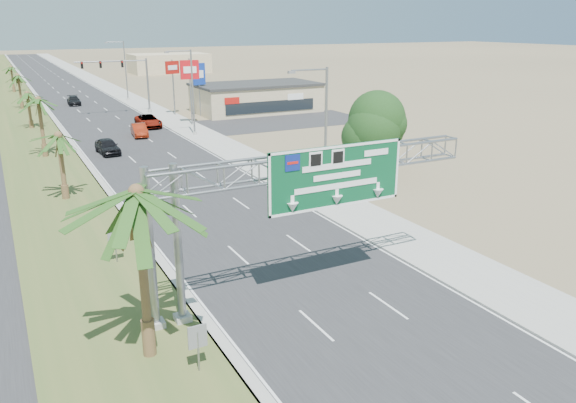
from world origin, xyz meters
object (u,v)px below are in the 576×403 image
at_px(sign_gantry, 303,177).
at_px(pole_sign_red_near, 190,73).
at_px(pole_sign_blue, 199,76).
at_px(pole_sign_red_far, 172,72).
at_px(car_right_lane, 148,121).
at_px(palm_near, 136,193).
at_px(car_left_lane, 108,146).
at_px(signal_mast, 134,81).
at_px(car_far, 74,101).
at_px(store_building, 256,98).
at_px(car_mid_lane, 139,130).

relative_size(sign_gantry, pole_sign_red_near, 1.95).
height_order(pole_sign_blue, pole_sign_red_far, pole_sign_red_far).
height_order(sign_gantry, car_right_lane, sign_gantry).
relative_size(palm_near, car_right_lane, 1.46).
bearing_deg(car_left_lane, signal_mast, 66.74).
distance_m(pole_sign_blue, pole_sign_red_far, 3.99).
relative_size(signal_mast, pole_sign_blue, 1.34).
height_order(car_far, pole_sign_blue, pole_sign_blue).
bearing_deg(car_left_lane, pole_sign_blue, 44.70).
distance_m(sign_gantry, pole_sign_red_far, 59.26).
bearing_deg(car_right_lane, pole_sign_red_near, -10.39).
relative_size(pole_sign_blue, pole_sign_red_far, 0.97).
bearing_deg(store_building, signal_mast, 160.46).
bearing_deg(store_building, car_far, 139.24).
height_order(pole_sign_red_near, pole_sign_blue, pole_sign_red_near).
height_order(car_left_lane, car_right_lane, car_right_lane).
bearing_deg(pole_sign_blue, car_far, 125.29).
height_order(car_left_lane, car_mid_lane, car_left_lane).
height_order(car_right_lane, pole_sign_red_far, pole_sign_red_far).
height_order(signal_mast, car_far, signal_mast).
relative_size(signal_mast, car_left_lane, 2.23).
bearing_deg(pole_sign_blue, pole_sign_red_far, 141.32).
distance_m(palm_near, car_left_lane, 39.62).
bearing_deg(pole_sign_red_far, car_mid_lane, -121.74).
bearing_deg(palm_near, car_mid_lane, 77.05).
xyz_separation_m(sign_gantry, car_right_lane, (5.08, 50.28, -5.26)).
bearing_deg(palm_near, pole_sign_red_near, 69.86).
distance_m(signal_mast, car_mid_lane, 18.27).
xyz_separation_m(store_building, pole_sign_red_near, (-12.47, -6.93, 4.70)).
distance_m(car_right_lane, pole_sign_blue, 11.60).
xyz_separation_m(sign_gantry, store_building, (23.06, 56.07, -4.06)).
relative_size(car_left_lane, car_right_lane, 0.81).
bearing_deg(car_right_lane, store_building, 19.12).
xyz_separation_m(sign_gantry, pole_sign_red_near, (10.59, 49.14, 0.65)).
distance_m(palm_near, signal_mast, 65.60).
bearing_deg(sign_gantry, pole_sign_red_far, 79.32).
relative_size(signal_mast, car_far, 2.14).
height_order(signal_mast, car_right_lane, signal_mast).
xyz_separation_m(signal_mast, car_right_lane, (-1.15, -11.76, -4.06)).
height_order(sign_gantry, pole_sign_blue, pole_sign_blue).
xyz_separation_m(palm_near, store_building, (31.20, 58.00, -4.93)).
height_order(store_building, pole_sign_red_near, pole_sign_red_near).
xyz_separation_m(pole_sign_red_near, pole_sign_red_far, (0.39, 9.09, -0.46)).
bearing_deg(sign_gantry, car_right_lane, 84.23).
height_order(palm_near, pole_sign_blue, palm_near).
height_order(car_far, pole_sign_red_far, pole_sign_red_far).
bearing_deg(sign_gantry, car_left_lane, 93.97).
height_order(store_building, car_right_lane, store_building).
bearing_deg(car_mid_lane, sign_gantry, -87.45).
bearing_deg(car_far, pole_sign_red_near, -65.14).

